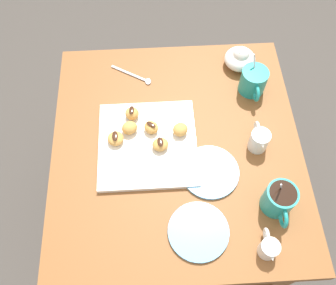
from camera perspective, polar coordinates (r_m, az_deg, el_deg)
ground_plane at (r=1.85m, az=0.88°, el=-11.60°), size 8.00×8.00×0.00m
dining_table at (r=1.30m, az=1.23°, el=-3.82°), size 0.84×0.79×0.75m
pastry_plate_square at (r=1.15m, az=-3.22°, el=-0.24°), size 0.31×0.31×0.02m
coffee_mug_teal_left at (r=1.27m, az=13.27°, el=9.41°), size 0.13×0.09×0.14m
coffee_mug_teal_right at (r=1.07m, az=17.06°, el=-8.52°), size 0.13×0.09×0.14m
cream_pitcher_white at (r=1.16m, az=14.10°, el=0.46°), size 0.10×0.06×0.07m
ice_cream_bowl at (r=1.34m, az=11.25°, el=12.86°), size 0.11×0.11×0.08m
chocolate_sauce_pitcher at (r=1.05m, az=15.55°, el=-15.66°), size 0.09×0.05×0.06m
saucer_sky_left at (r=1.05m, az=4.80°, el=-13.74°), size 0.17×0.17×0.01m
saucer_sky_right at (r=1.12m, az=6.60°, el=-4.61°), size 0.18×0.18×0.01m
loose_spoon_near_saucer at (r=1.31m, az=-5.00°, el=10.29°), size 0.09×0.14×0.01m
beignet_0 at (r=1.15m, az=-2.65°, el=2.38°), size 0.06×0.06×0.03m
chocolate_drizzle_0 at (r=1.14m, az=-2.68°, el=2.84°), size 0.03×0.04×0.00m
beignet_1 at (r=1.15m, az=1.96°, el=2.05°), size 0.06×0.07×0.04m
beignet_2 at (r=1.14m, az=-8.22°, el=0.61°), size 0.06×0.06×0.03m
chocolate_drizzle_2 at (r=1.13m, az=-8.33°, el=1.02°), size 0.04×0.02×0.00m
beignet_3 at (r=1.15m, az=-6.04°, el=2.30°), size 0.06×0.06×0.04m
beignet_4 at (r=1.12m, az=-1.20°, el=-0.31°), size 0.06×0.06×0.03m
chocolate_drizzle_4 at (r=1.11m, az=-1.22°, el=0.12°), size 0.03×0.02×0.00m
beignet_5 at (r=1.18m, az=-5.66°, el=4.54°), size 0.06×0.06×0.04m
chocolate_drizzle_5 at (r=1.17m, az=-5.75°, el=5.07°), size 0.03×0.02×0.00m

